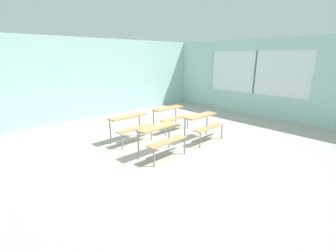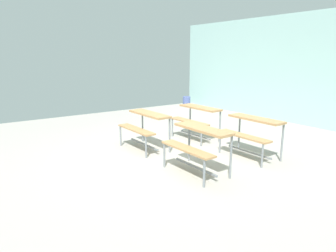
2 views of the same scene
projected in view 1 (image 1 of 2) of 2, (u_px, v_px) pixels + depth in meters
name	position (u px, v px, depth m)	size (l,w,h in m)	color
ground	(174.00, 148.00, 6.23)	(10.00, 9.00, 0.05)	#ADA89E
wall_back	(94.00, 79.00, 8.97)	(10.00, 0.12, 3.00)	#A8D1CC
wall_right	(270.00, 80.00, 8.94)	(0.12, 9.00, 3.00)	#A8D1CC
desk_bench_r0c0	(161.00, 134.00, 5.49)	(1.12, 0.62, 0.74)	tan
desk_bench_r0c1	(203.00, 122.00, 6.54)	(1.11, 0.61, 0.74)	tan
desk_bench_r1c0	(130.00, 123.00, 6.45)	(1.12, 0.63, 0.74)	tan
desk_bench_r1c1	(170.00, 114.00, 7.47)	(1.11, 0.61, 0.74)	tan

